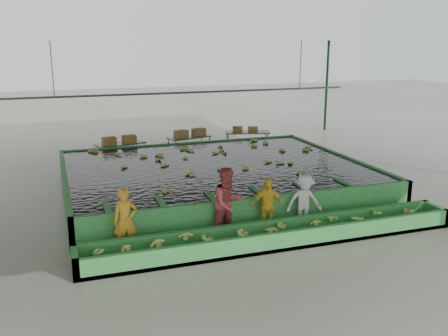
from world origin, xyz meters
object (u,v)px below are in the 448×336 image
object	(u,v)px
box_stack_mid	(190,136)
worker_a	(125,221)
flotation_tank	(215,177)
box_stack_left	(119,143)
box_stack_right	(245,132)
worker_c	(267,206)
sorting_trough	(277,235)
packing_table_mid	(189,146)
worker_b	(228,203)
worker_d	(304,201)
packing_table_left	(121,154)
packing_table_right	(247,141)

from	to	relation	value
box_stack_mid	worker_a	bearing A→B (deg)	-113.94
flotation_tank	box_stack_left	bearing A→B (deg)	119.89
box_stack_right	worker_c	bearing A→B (deg)	-108.19
flotation_tank	worker_a	distance (m)	5.66
sorting_trough	box_stack_mid	bearing A→B (deg)	86.79
sorting_trough	packing_table_mid	bearing A→B (deg)	87.04
worker_c	box_stack_left	size ratio (longest dim) A/B	1.10
worker_b	sorting_trough	bearing A→B (deg)	-53.46
worker_d	packing_table_left	xyz separation A→B (m)	(-3.74, 8.92, -0.31)
packing_table_mid	box_stack_mid	world-z (taller)	box_stack_mid
box_stack_right	sorting_trough	bearing A→B (deg)	-107.21
box_stack_left	box_stack_right	xyz separation A→B (m)	(5.83, 0.70, 0.01)
worker_b	box_stack_right	xyz separation A→B (m)	(4.24, 9.56, -0.03)
box_stack_left	worker_d	bearing A→B (deg)	-66.85
worker_b	worker_c	world-z (taller)	worker_b
flotation_tank	worker_a	xyz separation A→B (m)	(-3.67, -4.30, 0.35)
sorting_trough	box_stack_mid	xyz separation A→B (m)	(0.58, 10.37, 0.62)
packing_table_mid	box_stack_mid	size ratio (longest dim) A/B	1.32
worker_a	box_stack_left	world-z (taller)	worker_a
flotation_tank	box_stack_mid	world-z (taller)	box_stack_mid
box_stack_left	sorting_trough	bearing A→B (deg)	-74.83
worker_b	packing_table_mid	world-z (taller)	worker_b
worker_b	box_stack_mid	bearing A→B (deg)	64.75
packing_table_left	box_stack_mid	xyz separation A→B (m)	(3.15, 0.65, 0.42)
box_stack_right	worker_d	bearing A→B (deg)	-102.05
flotation_tank	box_stack_mid	size ratio (longest dim) A/B	6.88
flotation_tank	worker_d	bearing A→B (deg)	-74.80
worker_c	packing_table_mid	size ratio (longest dim) A/B	0.80
box_stack_right	flotation_tank	bearing A→B (deg)	-121.39
worker_b	packing_table_right	xyz separation A→B (m)	(4.36, 9.62, -0.49)
worker_a	worker_d	size ratio (longest dim) A/B	1.05
worker_b	worker_c	bearing A→B (deg)	-15.68
worker_c	flotation_tank	bearing A→B (deg)	101.77
worker_a	packing_table_left	size ratio (longest dim) A/B	0.80
worker_c	box_stack_right	distance (m)	10.06
flotation_tank	box_stack_right	size ratio (longest dim) A/B	8.68
flotation_tank	box_stack_mid	distance (m)	5.32
worker_a	worker_d	xyz separation A→B (m)	(4.84, 0.00, -0.04)
box_stack_mid	worker_c	bearing A→B (deg)	-93.08
worker_d	box_stack_right	bearing A→B (deg)	88.31
worker_a	packing_table_mid	world-z (taller)	worker_a
worker_b	worker_d	size ratio (longest dim) A/B	1.24
box_stack_mid	box_stack_right	distance (m)	2.63
worker_b	worker_c	xyz separation A→B (m)	(1.10, 0.00, -0.19)
packing_table_right	box_stack_right	world-z (taller)	box_stack_right
worker_d	packing_table_right	size ratio (longest dim) A/B	0.76
packing_table_left	box_stack_left	distance (m)	0.46
sorting_trough	packing_table_right	size ratio (longest dim) A/B	4.96
box_stack_left	box_stack_right	world-z (taller)	box_stack_left
packing_table_left	packing_table_right	size ratio (longest dim) A/B	0.99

